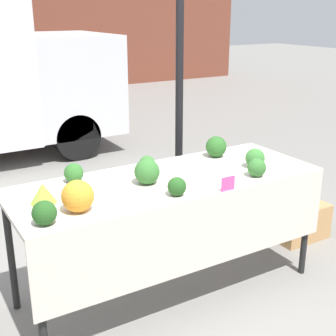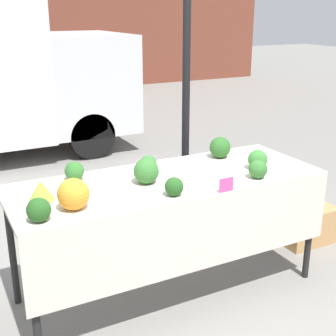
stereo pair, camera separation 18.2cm
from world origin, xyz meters
TOP-DOWN VIEW (x-y plane):
  - ground_plane at (0.00, 0.00)m, footprint 40.00×40.00m
  - tent_pole at (0.62, 0.84)m, footprint 0.07×0.07m
  - market_table at (0.00, -0.07)m, footprint 2.26×0.84m
  - orange_cauliflower at (-0.76, -0.22)m, footprint 0.20×0.20m
  - romanesco_head at (-0.90, 0.02)m, footprint 0.16×0.16m
  - broccoli_head_0 at (-0.98, -0.29)m, footprint 0.14×0.14m
  - broccoli_head_1 at (-0.18, -0.01)m, footprint 0.18×0.18m
  - broccoli_head_2 at (0.61, 0.25)m, footprint 0.17×0.17m
  - broccoli_head_3 at (0.70, -0.13)m, footprint 0.15×0.15m
  - broccoli_head_4 at (-0.06, 0.21)m, footprint 0.12×0.12m
  - broccoli_head_5 at (0.58, -0.29)m, footprint 0.14×0.14m
  - broccoli_head_6 at (-0.11, -0.30)m, footprint 0.12×0.12m
  - broccoli_head_7 at (-0.60, 0.28)m, footprint 0.14×0.14m
  - price_sign at (0.22, -0.41)m, footprint 0.11×0.01m
  - produce_crate at (1.51, 0.12)m, footprint 0.51×0.34m

SIDE VIEW (x-z plane):
  - ground_plane at x=0.00m, z-range 0.00..0.00m
  - produce_crate at x=1.51m, z-range 0.00..0.33m
  - market_table at x=0.00m, z-range 0.35..1.26m
  - price_sign at x=0.22m, z-range 0.92..1.02m
  - broccoli_head_4 at x=-0.06m, z-range 0.92..1.04m
  - broccoli_head_6 at x=-0.11m, z-range 0.92..1.04m
  - romanesco_head at x=-0.90m, z-range 0.92..1.05m
  - broccoli_head_5 at x=0.58m, z-range 0.92..1.05m
  - broccoli_head_7 at x=-0.60m, z-range 0.92..1.05m
  - broccoli_head_0 at x=-0.98m, z-range 0.92..1.06m
  - broccoli_head_3 at x=0.70m, z-range 0.92..1.07m
  - broccoli_head_2 at x=0.61m, z-range 0.92..1.09m
  - broccoli_head_1 at x=-0.18m, z-range 0.92..1.10m
  - orange_cauliflower at x=-0.76m, z-range 0.92..1.11m
  - tent_pole at x=0.62m, z-range 0.00..2.63m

